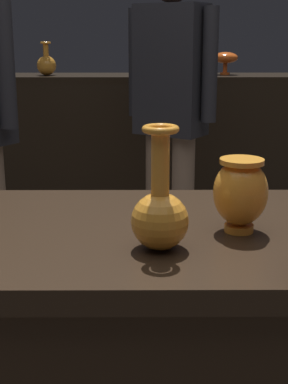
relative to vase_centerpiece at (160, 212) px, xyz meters
The scene contains 7 objects.
display_plinth 0.49m from the vase_centerpiece, 116.01° to the left, with size 1.20×0.64×0.80m.
back_display_shelf 2.36m from the vase_centerpiece, 91.53° to the left, with size 2.60×0.40×0.99m.
vase_centerpiece is the anchor object (origin of this frame).
vase_tall_behind 0.20m from the vase_centerpiece, 30.16° to the left, with size 0.12×0.12×0.16m.
shelf_vase_right 2.40m from the vase_centerpiece, 78.93° to the left, with size 0.15×0.15×0.13m.
shelf_vase_left 2.36m from the vase_centerpiece, 104.30° to the left, with size 0.11×0.11×0.19m.
visitor_center_back 1.64m from the vase_centerpiece, 86.38° to the left, with size 0.41×0.33×1.53m.
Camera 1 is at (0.03, -1.19, 1.21)m, focal length 53.13 mm.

